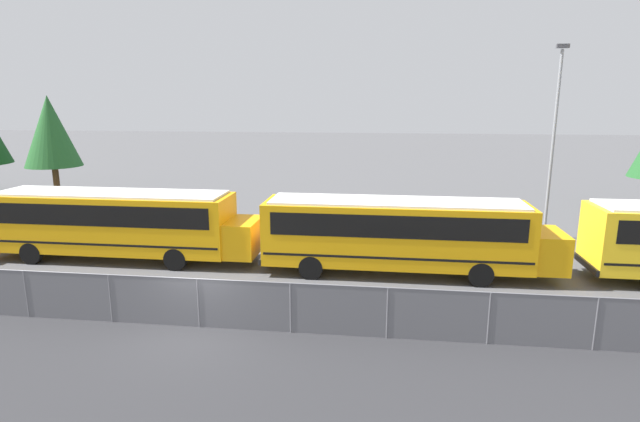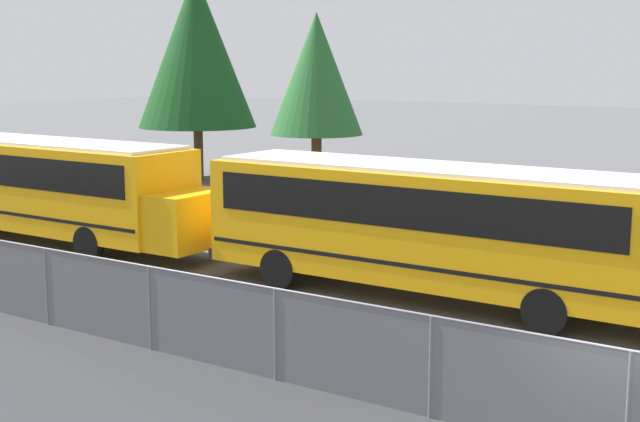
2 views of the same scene
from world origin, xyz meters
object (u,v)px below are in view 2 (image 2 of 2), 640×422
at_px(school_bus_1, 46,182).
at_px(school_bus_2, 435,221).
at_px(tree_2, 196,50).
at_px(tree_3, 316,74).

xyz_separation_m(school_bus_1, school_bus_2, (13.12, 0.51, 0.00)).
distance_m(school_bus_2, tree_2, 23.80).
relative_size(school_bus_1, school_bus_2, 1.00).
xyz_separation_m(school_bus_1, tree_3, (1.05, 13.41, 3.14)).
bearing_deg(school_bus_2, school_bus_1, -177.76).
distance_m(school_bus_2, tree_3, 17.95).
relative_size(school_bus_1, tree_3, 1.63).
bearing_deg(tree_3, school_bus_1, -94.46).
bearing_deg(school_bus_2, tree_2, 145.07).
distance_m(school_bus_1, tree_3, 13.82).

